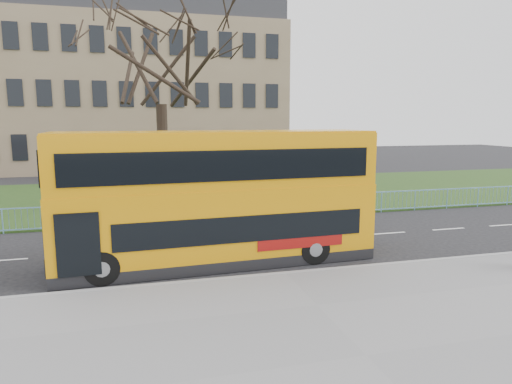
% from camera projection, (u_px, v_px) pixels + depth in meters
% --- Properties ---
extents(ground, '(120.00, 120.00, 0.00)m').
position_uv_depth(ground, '(271.00, 262.00, 15.71)').
color(ground, black).
rests_on(ground, ground).
extents(pavement, '(80.00, 10.50, 0.12)m').
position_uv_depth(pavement, '(366.00, 358.00, 9.25)').
color(pavement, slate).
rests_on(pavement, ground).
extents(kerb, '(80.00, 0.20, 0.14)m').
position_uv_depth(kerb, '(285.00, 274.00, 14.21)').
color(kerb, gray).
rests_on(kerb, ground).
extents(grass_verge, '(80.00, 15.40, 0.08)m').
position_uv_depth(grass_verge, '(208.00, 195.00, 29.36)').
color(grass_verge, '#1E3D16').
rests_on(grass_verge, ground).
extents(guard_railing, '(40.00, 0.12, 1.10)m').
position_uv_depth(guard_railing, '(232.00, 210.00, 21.92)').
color(guard_railing, '#75ADD0').
rests_on(guard_railing, ground).
extents(bare_tree, '(9.23, 9.23, 13.19)m').
position_uv_depth(bare_tree, '(161.00, 83.00, 23.45)').
color(bare_tree, black).
rests_on(bare_tree, grass_verge).
extents(civic_building, '(30.00, 15.00, 14.00)m').
position_uv_depth(civic_building, '(128.00, 98.00, 46.77)').
color(civic_building, '#806C51').
rests_on(civic_building, ground).
extents(yellow_bus, '(10.62, 2.95, 4.41)m').
position_uv_depth(yellow_bus, '(218.00, 194.00, 15.26)').
color(yellow_bus, orange).
rests_on(yellow_bus, ground).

